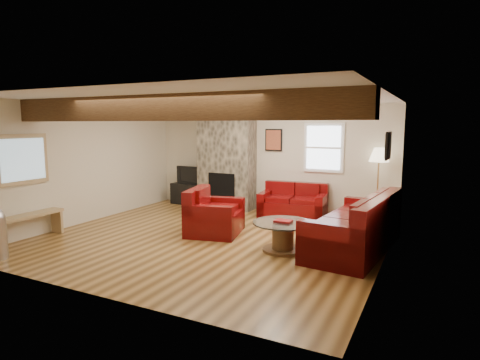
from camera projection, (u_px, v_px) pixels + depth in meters
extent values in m
plane|color=brown|center=(210.00, 238.00, 7.33)|extent=(8.00, 8.00, 0.00)
plane|color=white|center=(209.00, 99.00, 6.99)|extent=(8.00, 8.00, 0.00)
plane|color=beige|center=(268.00, 159.00, 9.60)|extent=(8.00, 0.00, 8.00)
plane|color=beige|center=(90.00, 194.00, 4.72)|extent=(8.00, 0.00, 8.00)
plane|color=beige|center=(87.00, 163.00, 8.48)|extent=(0.00, 7.50, 7.50)
plane|color=beige|center=(386.00, 181.00, 5.84)|extent=(0.00, 7.50, 7.50)
cube|color=#341E0F|center=(165.00, 108.00, 5.90)|extent=(6.00, 0.36, 0.38)
cube|color=#36322A|center=(226.00, 158.00, 9.82)|extent=(1.40, 0.50, 2.50)
cube|color=black|center=(222.00, 192.00, 9.71)|extent=(0.70, 0.06, 0.90)
cube|color=#36322A|center=(221.00, 209.00, 9.72)|extent=(1.00, 0.25, 0.08)
cylinder|color=#452C16|center=(283.00, 250.00, 6.60)|extent=(0.66, 0.66, 0.04)
cylinder|color=#452C16|center=(283.00, 238.00, 6.57)|extent=(0.35, 0.35, 0.44)
cylinder|color=silver|center=(283.00, 223.00, 6.54)|extent=(1.00, 1.00, 0.02)
cube|color=maroon|center=(283.00, 221.00, 6.53)|extent=(0.28, 0.20, 0.03)
cube|color=black|center=(192.00, 194.00, 10.44)|extent=(1.08, 0.43, 0.54)
imported|color=black|center=(192.00, 175.00, 10.37)|extent=(0.79, 0.10, 0.46)
cylinder|color=tan|center=(376.00, 222.00, 8.46)|extent=(0.28, 0.28, 0.03)
cylinder|color=tan|center=(377.00, 190.00, 8.37)|extent=(0.03, 0.03, 1.42)
cone|color=#F8E7BC|center=(379.00, 155.00, 8.27)|extent=(0.41, 0.41, 0.28)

